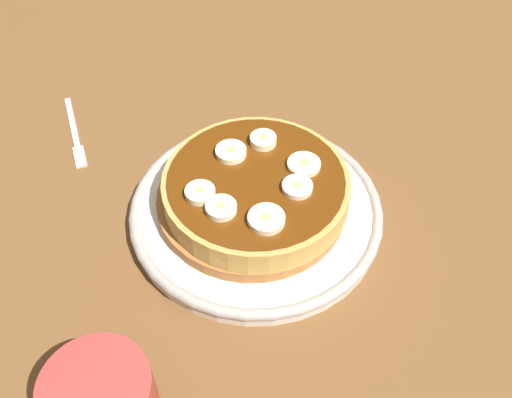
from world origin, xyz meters
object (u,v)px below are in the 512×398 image
(banana_slice_5, at_px, (200,193))
(banana_slice_2, at_px, (266,220))
(plate, at_px, (256,211))
(fork, at_px, (75,135))
(pancake_stack, at_px, (252,191))
(banana_slice_1, at_px, (297,187))
(banana_slice_6, at_px, (223,209))
(banana_slice_4, at_px, (304,165))
(banana_slice_0, at_px, (263,140))
(banana_slice_3, at_px, (231,152))

(banana_slice_5, bearing_deg, banana_slice_2, 10.77)
(plate, bearing_deg, fork, -172.08)
(pancake_stack, bearing_deg, plate, -0.94)
(banana_slice_1, relative_size, banana_slice_2, 0.86)
(plate, xyz_separation_m, banana_slice_6, (0.00, -0.05, 0.05))
(banana_slice_6, bearing_deg, banana_slice_4, 74.86)
(banana_slice_0, relative_size, banana_slice_6, 0.93)
(banana_slice_3, distance_m, banana_slice_6, 0.08)
(plate, bearing_deg, banana_slice_2, -42.11)
(banana_slice_2, xyz_separation_m, banana_slice_6, (-0.04, -0.02, 0.00))
(pancake_stack, height_order, fork, pancake_stack)
(banana_slice_5, distance_m, fork, 0.23)
(banana_slice_1, bearing_deg, banana_slice_4, 113.42)
(banana_slice_1, height_order, fork, banana_slice_1)
(banana_slice_1, bearing_deg, banana_slice_3, -178.28)
(banana_slice_5, xyz_separation_m, fork, (-0.22, 0.02, -0.06))
(pancake_stack, height_order, banana_slice_6, banana_slice_6)
(banana_slice_1, xyz_separation_m, banana_slice_5, (-0.07, -0.06, 0.00))
(plate, distance_m, banana_slice_0, 0.07)
(pancake_stack, relative_size, banana_slice_0, 7.28)
(plate, bearing_deg, banana_slice_4, 56.81)
(banana_slice_2, bearing_deg, banana_slice_5, -169.23)
(banana_slice_6, bearing_deg, pancake_stack, 97.42)
(pancake_stack, height_order, banana_slice_1, banana_slice_1)
(pancake_stack, distance_m, banana_slice_6, 0.06)
(banana_slice_4, distance_m, fork, 0.30)
(banana_slice_1, bearing_deg, banana_slice_0, 154.51)
(banana_slice_6, bearing_deg, banana_slice_0, 105.71)
(banana_slice_0, height_order, banana_slice_4, banana_slice_0)
(banana_slice_4, height_order, banana_slice_6, banana_slice_6)
(banana_slice_3, bearing_deg, fork, -167.74)
(plate, xyz_separation_m, banana_slice_5, (-0.03, -0.05, 0.05))
(banana_slice_0, relative_size, banana_slice_5, 0.95)
(pancake_stack, bearing_deg, banana_slice_2, -39.01)
(banana_slice_2, xyz_separation_m, banana_slice_4, (-0.01, 0.08, -0.00))
(banana_slice_1, relative_size, banana_slice_6, 1.01)
(plate, xyz_separation_m, banana_slice_0, (-0.03, 0.04, 0.05))
(banana_slice_2, distance_m, fork, 0.30)
(banana_slice_2, distance_m, banana_slice_6, 0.04)
(banana_slice_0, distance_m, banana_slice_2, 0.11)
(banana_slice_2, bearing_deg, plate, 137.89)
(banana_slice_0, relative_size, banana_slice_3, 0.87)
(fork, bearing_deg, banana_slice_2, -0.47)
(banana_slice_0, height_order, fork, banana_slice_0)
(fork, bearing_deg, banana_slice_3, 12.26)
(banana_slice_0, distance_m, banana_slice_1, 0.07)
(banana_slice_0, distance_m, banana_slice_4, 0.05)
(plate, height_order, banana_slice_5, banana_slice_5)
(pancake_stack, xyz_separation_m, fork, (-0.25, -0.03, -0.04))
(pancake_stack, distance_m, banana_slice_2, 0.06)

